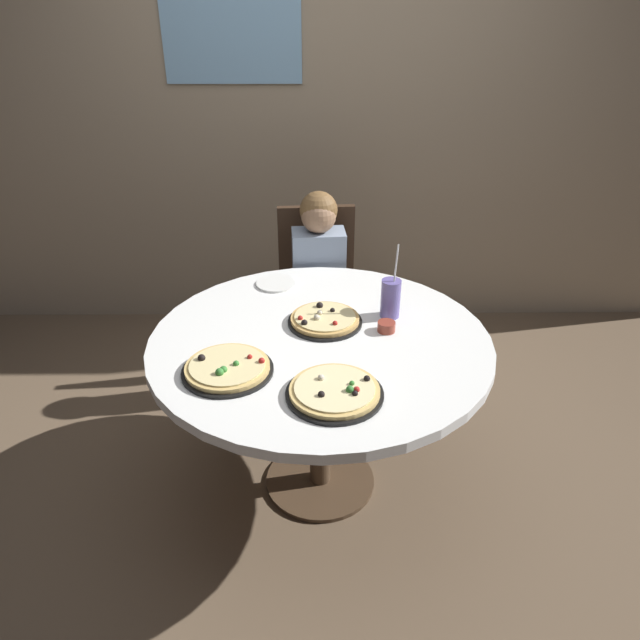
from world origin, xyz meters
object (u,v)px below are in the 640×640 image
at_px(pizza_veggie, 335,391).
at_px(chair_wooden, 317,288).
at_px(pizza_pepperoni, 227,368).
at_px(diner_child, 320,312).
at_px(sauce_bowl, 386,327).
at_px(plate_small, 276,284).
at_px(soda_cup, 391,298).
at_px(pizza_cheese, 325,320).
at_px(dining_table, 320,357).

bearing_deg(pizza_veggie, chair_wooden, 92.32).
bearing_deg(pizza_pepperoni, chair_wooden, 73.91).
distance_m(diner_child, sauce_bowl, 0.75).
bearing_deg(plate_small, pizza_veggie, -74.08).
xyz_separation_m(diner_child, soda_cup, (0.28, -0.53, 0.35)).
relative_size(pizza_veggie, sauce_bowl, 4.67).
bearing_deg(diner_child, chair_wooden, 93.37).
xyz_separation_m(pizza_pepperoni, sauce_bowl, (0.59, 0.28, 0.00)).
height_order(pizza_cheese, plate_small, pizza_cheese).
bearing_deg(plate_small, soda_cup, -31.74).
xyz_separation_m(chair_wooden, diner_child, (0.01, -0.18, -0.05)).
relative_size(dining_table, soda_cup, 4.31).
height_order(dining_table, soda_cup, soda_cup).
relative_size(chair_wooden, diner_child, 0.88).
xyz_separation_m(diner_child, pizza_pepperoni, (-0.33, -0.93, 0.28)).
xyz_separation_m(chair_wooden, soda_cup, (0.29, -0.71, 0.30)).
distance_m(dining_table, sauce_bowl, 0.28).
bearing_deg(diner_child, pizza_cheese, -88.58).
xyz_separation_m(dining_table, soda_cup, (0.29, 0.17, 0.17)).
bearing_deg(pizza_veggie, dining_table, 96.89).
relative_size(chair_wooden, pizza_pepperoni, 2.94).
bearing_deg(dining_table, pizza_cheese, 80.21).
height_order(dining_table, chair_wooden, chair_wooden).
bearing_deg(dining_table, pizza_veggie, -83.11).
xyz_separation_m(diner_child, plate_small, (-0.20, -0.23, 0.27)).
bearing_deg(dining_table, chair_wooden, 90.38).
relative_size(dining_table, sauce_bowl, 18.84).
xyz_separation_m(pizza_pepperoni, soda_cup, (0.61, 0.40, 0.06)).
xyz_separation_m(pizza_veggie, plate_small, (-0.24, 0.84, -0.01)).
bearing_deg(plate_small, chair_wooden, 65.26).
height_order(chair_wooden, sauce_bowl, chair_wooden).
relative_size(dining_table, pizza_cheese, 4.41).
xyz_separation_m(chair_wooden, sauce_bowl, (0.27, -0.83, 0.24)).
distance_m(diner_child, pizza_pepperoni, 1.03).
distance_m(pizza_veggie, sauce_bowl, 0.47).
relative_size(chair_wooden, sauce_bowl, 13.57).
xyz_separation_m(dining_table, pizza_cheese, (0.02, 0.11, 0.10)).
distance_m(pizza_pepperoni, sauce_bowl, 0.65).
bearing_deg(soda_cup, pizza_cheese, -167.44).
bearing_deg(plate_small, sauce_bowl, -42.81).
bearing_deg(sauce_bowl, dining_table, -169.46).
bearing_deg(dining_table, soda_cup, 30.93).
distance_m(pizza_veggie, pizza_cheese, 0.48).
bearing_deg(diner_child, sauce_bowl, -68.59).
relative_size(chair_wooden, soda_cup, 3.10).
height_order(pizza_cheese, soda_cup, soda_cup).
bearing_deg(sauce_bowl, plate_small, 137.19).
bearing_deg(soda_cup, diner_child, 118.15).
height_order(pizza_cheese, pizza_pepperoni, same).
bearing_deg(pizza_veggie, plate_small, 105.92).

